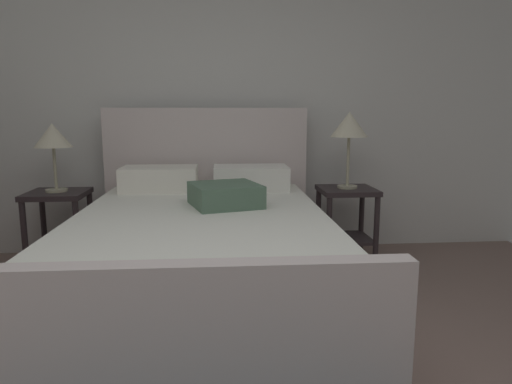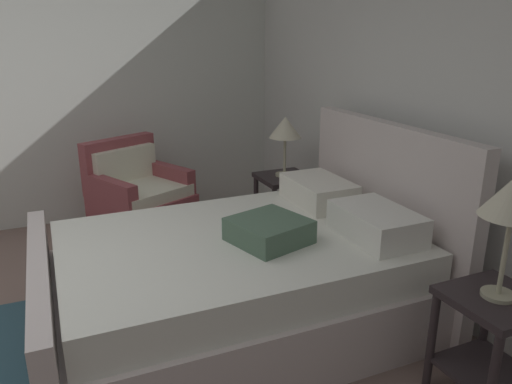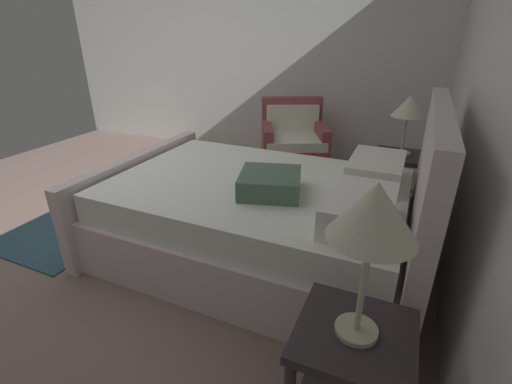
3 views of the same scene
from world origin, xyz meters
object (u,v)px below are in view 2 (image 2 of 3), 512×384
table_lamp_left (285,129)px  nightstand_left (284,197)px  bed (246,275)px  armchair (139,202)px  nightstand_right (492,332)px

table_lamp_left → nightstand_left: bearing=-63.4°
bed → table_lamp_left: 1.58m
bed → armchair: size_ratio=2.42×
nightstand_left → table_lamp_left: (-0.00, 0.00, 0.61)m
bed → nightstand_left: size_ratio=3.89×
bed → nightstand_right: bed is taller
armchair → table_lamp_left: bearing=65.5°
nightstand_right → bed: bearing=-143.9°
bed → nightstand_left: 1.43m
bed → table_lamp_left: bearing=143.4°
nightstand_right → armchair: bearing=-157.5°
nightstand_left → nightstand_right: bearing=-0.5°
armchair → bed: bearing=11.4°
bed → armchair: (-1.69, -0.34, -0.00)m
armchair → nightstand_left: bearing=65.5°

